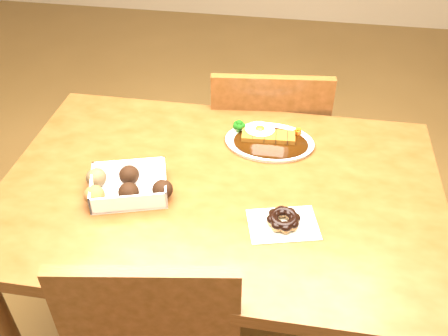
% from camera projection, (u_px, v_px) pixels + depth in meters
% --- Properties ---
extents(table, '(1.20, 0.80, 0.75)m').
position_uv_depth(table, '(220.00, 212.00, 1.42)').
color(table, '#4C2C0F').
rests_on(table, ground).
extents(chair_far, '(0.46, 0.46, 0.87)m').
position_uv_depth(chair_far, '(266.00, 151.00, 1.93)').
color(chair_far, '#4C2C0F').
rests_on(chair_far, ground).
extents(katsu_curry_plate, '(0.26, 0.19, 0.05)m').
position_uv_depth(katsu_curry_plate, '(268.00, 139.00, 1.50)').
color(katsu_curry_plate, white).
rests_on(katsu_curry_plate, table).
extents(donut_box, '(0.24, 0.20, 0.06)m').
position_uv_depth(donut_box, '(127.00, 185.00, 1.32)').
color(donut_box, white).
rests_on(donut_box, table).
extents(pon_de_ring, '(0.20, 0.16, 0.03)m').
position_uv_depth(pon_de_ring, '(283.00, 220.00, 1.24)').
color(pon_de_ring, silver).
rests_on(pon_de_ring, table).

